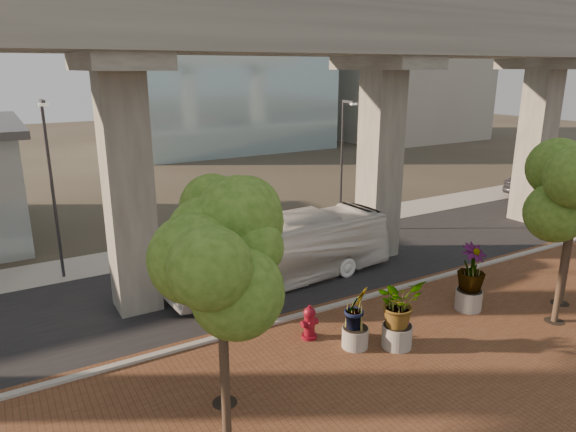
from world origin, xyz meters
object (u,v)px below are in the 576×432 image
transit_bus (282,252)px  planter_front (399,306)px  fire_hydrant (309,322)px  parked_car (535,184)px

transit_bus → planter_front: (0.66, -6.63, 0.10)m
fire_hydrant → planter_front: planter_front is taller
transit_bus → fire_hydrant: size_ratio=8.53×
planter_front → parked_car: bearing=25.7°
parked_car → transit_bus: bearing=100.8°
transit_bus → fire_hydrant: 4.99m
parked_car → fire_hydrant: bearing=109.8°
parked_car → fire_hydrant: size_ratio=4.09×
parked_car → planter_front: planter_front is taller
transit_bus → parked_car: (24.15, 4.65, -0.63)m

